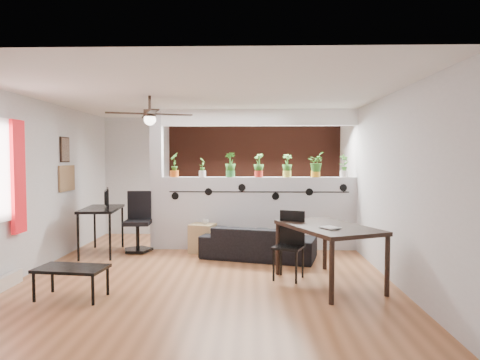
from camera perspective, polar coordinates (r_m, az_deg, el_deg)
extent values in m
cube|color=brown|center=(6.72, -4.30, -12.20)|extent=(6.30, 7.10, 0.10)
cube|color=#B7B7BA|center=(9.50, -2.47, 0.52)|extent=(6.30, 0.04, 2.90)
cube|color=#B7B7BA|center=(3.52, -9.40, -3.74)|extent=(6.30, 0.04, 2.90)
cube|color=#B7B7BA|center=(7.25, -25.41, -0.54)|extent=(0.04, 7.10, 2.90)
cube|color=#B7B7BA|center=(6.75, 18.36, -0.64)|extent=(0.04, 7.10, 2.90)
cube|color=white|center=(6.55, -4.39, 11.23)|extent=(6.30, 7.10, 0.10)
cube|color=#BCBCC1|center=(8.02, 2.50, -4.42)|extent=(3.60, 0.18, 1.35)
cube|color=white|center=(7.99, 2.53, 8.31)|extent=(3.60, 0.18, 0.30)
cube|color=#BCBCC1|center=(8.16, -11.03, 0.06)|extent=(0.22, 0.20, 2.60)
cube|color=brown|center=(9.43, 2.36, 0.50)|extent=(3.90, 0.05, 2.60)
cube|color=black|center=(7.88, 2.51, -1.59)|extent=(3.31, 0.01, 0.02)
cylinder|color=black|center=(8.01, -8.65, -2.12)|extent=(0.14, 0.01, 0.14)
cylinder|color=black|center=(7.92, -4.23, -1.58)|extent=(0.14, 0.01, 0.14)
cylinder|color=black|center=(7.88, 0.26, -1.01)|extent=(0.14, 0.01, 0.14)
cylinder|color=black|center=(7.90, 4.76, -2.17)|extent=(0.14, 0.01, 0.14)
cylinder|color=black|center=(7.95, 9.23, -1.59)|extent=(0.14, 0.01, 0.14)
cylinder|color=black|center=(8.05, 13.61, -1.01)|extent=(0.14, 0.01, 0.14)
cube|color=red|center=(6.58, -27.50, 0.39)|extent=(0.06, 0.30, 1.55)
cube|color=olive|center=(8.09, -22.08, 0.22)|extent=(0.03, 0.60, 0.45)
cube|color=#8C7259|center=(8.04, -22.29, 3.77)|extent=(0.03, 0.30, 0.40)
cube|color=black|center=(8.04, -22.33, 3.77)|extent=(0.02, 0.34, 0.44)
cylinder|color=black|center=(6.37, -11.96, 10.05)|extent=(0.04, 0.04, 0.20)
cylinder|color=black|center=(6.36, -11.94, 8.71)|extent=(0.18, 0.18, 0.10)
sphere|color=white|center=(6.35, -11.93, 7.90)|extent=(0.17, 0.17, 0.17)
cube|color=black|center=(6.40, -8.88, 8.60)|extent=(0.55, 0.29, 0.01)
cube|color=black|center=(6.69, -12.27, 8.33)|extent=(0.29, 0.55, 0.01)
cube|color=black|center=(6.32, -15.04, 8.61)|extent=(0.55, 0.29, 0.01)
cube|color=black|center=(6.02, -11.57, 8.94)|extent=(0.29, 0.55, 0.01)
cylinder|color=orange|center=(8.09, -8.76, 0.83)|extent=(0.16, 0.16, 0.12)
imported|color=#1E5217|center=(8.08, -8.77, 2.37)|extent=(0.28, 0.30, 0.35)
cylinder|color=silver|center=(8.01, -5.05, 0.84)|extent=(0.13, 0.13, 0.12)
imported|color=#1E5217|center=(8.01, -5.05, 2.11)|extent=(0.17, 0.20, 0.28)
cylinder|color=#2D7E37|center=(7.97, -1.28, 0.83)|extent=(0.17, 0.17, 0.12)
imported|color=#1E5217|center=(7.96, -1.28, 2.42)|extent=(0.30, 0.28, 0.36)
cylinder|color=red|center=(7.96, 2.51, 0.83)|extent=(0.16, 0.16, 0.12)
imported|color=#1E5217|center=(7.95, 2.51, 2.33)|extent=(0.29, 0.28, 0.34)
cylinder|color=#DCDE4E|center=(7.98, 6.29, 0.82)|extent=(0.15, 0.15, 0.12)
imported|color=#1E5217|center=(7.98, 6.30, 2.29)|extent=(0.25, 0.22, 0.33)
cylinder|color=orange|center=(8.04, 10.03, 0.81)|extent=(0.17, 0.17, 0.12)
imported|color=#1E5217|center=(8.04, 10.05, 2.40)|extent=(0.24, 0.28, 0.36)
cylinder|color=white|center=(8.14, 13.70, 0.80)|extent=(0.15, 0.15, 0.12)
imported|color=#1E5217|center=(8.13, 13.72, 2.22)|extent=(0.26, 0.23, 0.32)
imported|color=black|center=(7.33, 2.46, -8.39)|extent=(1.93, 1.15, 0.53)
cube|color=#A38556|center=(7.80, -5.01, -7.75)|extent=(0.51, 0.47, 0.52)
imported|color=gray|center=(7.74, -4.65, -5.54)|extent=(0.12, 0.12, 0.09)
cube|color=black|center=(7.98, -17.99, -3.69)|extent=(0.71, 1.19, 0.04)
cylinder|color=black|center=(7.60, -20.78, -7.20)|extent=(0.04, 0.04, 0.78)
cylinder|color=black|center=(7.47, -16.95, -7.31)|extent=(0.04, 0.04, 0.78)
cylinder|color=black|center=(8.61, -18.80, -5.99)|extent=(0.04, 0.04, 0.78)
cylinder|color=black|center=(8.49, -15.40, -6.05)|extent=(0.04, 0.04, 0.78)
imported|color=black|center=(8.11, -17.65, -2.76)|extent=(0.33, 0.16, 0.19)
cylinder|color=black|center=(8.06, -13.46, -9.03)|extent=(0.56, 0.56, 0.04)
cylinder|color=black|center=(8.01, -13.48, -7.37)|extent=(0.06, 0.06, 0.47)
cube|color=black|center=(7.97, -13.50, -5.55)|extent=(0.48, 0.48, 0.08)
cube|color=black|center=(8.13, -13.26, -3.25)|extent=(0.43, 0.10, 0.52)
cube|color=black|center=(5.89, 11.67, -6.22)|extent=(1.40, 1.70, 0.05)
cylinder|color=black|center=(5.19, 12.13, -12.00)|extent=(0.06, 0.06, 0.75)
cylinder|color=black|center=(5.67, 19.04, -10.81)|extent=(0.06, 0.06, 0.75)
cylinder|color=black|center=(6.35, 5.06, -9.16)|extent=(0.06, 0.06, 0.75)
cylinder|color=black|center=(6.75, 11.26, -8.49)|extent=(0.06, 0.06, 0.75)
imported|color=gray|center=(5.58, 11.21, -6.34)|extent=(0.27, 0.30, 0.02)
cube|color=black|center=(6.10, 6.48, -8.89)|extent=(0.50, 0.50, 0.03)
cube|color=black|center=(6.22, 6.98, -6.29)|extent=(0.35, 0.17, 0.49)
cube|color=black|center=(6.05, 4.51, -11.19)|extent=(0.03, 0.03, 0.46)
cube|color=black|center=(5.96, 7.51, -11.44)|extent=(0.03, 0.03, 0.46)
cube|color=black|center=(6.30, 5.51, -8.41)|extent=(0.03, 0.03, 0.93)
cube|color=black|center=(6.21, 8.39, -8.60)|extent=(0.03, 0.03, 0.93)
cube|color=black|center=(5.67, -21.57, -10.92)|extent=(0.88, 0.56, 0.04)
cylinder|color=black|center=(5.76, -25.80, -12.78)|extent=(0.04, 0.04, 0.35)
cylinder|color=black|center=(5.39, -19.03, -13.74)|extent=(0.04, 0.04, 0.35)
cylinder|color=black|center=(6.06, -23.74, -11.94)|extent=(0.04, 0.04, 0.35)
cylinder|color=black|center=(5.71, -17.23, -12.74)|extent=(0.04, 0.04, 0.35)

